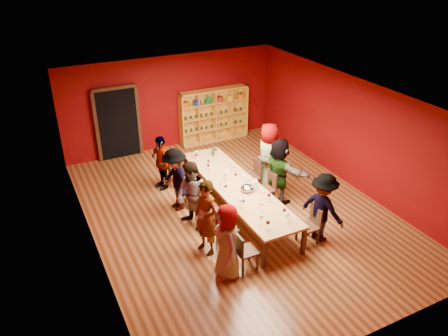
% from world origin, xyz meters
% --- Properties ---
extents(room_shell, '(7.10, 9.10, 3.04)m').
position_xyz_m(room_shell, '(0.00, 0.00, 1.50)').
color(room_shell, brown).
rests_on(room_shell, ground).
extents(tasting_table, '(1.10, 4.50, 0.75)m').
position_xyz_m(tasting_table, '(0.00, 0.00, 0.70)').
color(tasting_table, '#AF8149').
rests_on(tasting_table, ground).
extents(doorway, '(1.40, 0.17, 2.30)m').
position_xyz_m(doorway, '(-1.80, 4.43, 1.12)').
color(doorway, black).
rests_on(doorway, ground).
extents(shelving_unit, '(2.40, 0.40, 1.80)m').
position_xyz_m(shelving_unit, '(1.40, 4.32, 0.98)').
color(shelving_unit, gold).
rests_on(shelving_unit, ground).
extents(chair_person_left_0, '(0.42, 0.42, 0.89)m').
position_xyz_m(chair_person_left_0, '(-0.91, -2.00, 0.50)').
color(chair_person_left_0, '#321B10').
rests_on(chair_person_left_0, ground).
extents(person_left_0, '(0.58, 0.87, 1.64)m').
position_xyz_m(person_left_0, '(-1.28, -2.00, 0.82)').
color(person_left_0, '#49494E').
rests_on(person_left_0, ground).
extents(chair_person_left_1, '(0.42, 0.42, 0.89)m').
position_xyz_m(chair_person_left_1, '(-0.91, -1.13, 0.50)').
color(chair_person_left_1, '#321B10').
rests_on(chair_person_left_1, ground).
extents(person_left_1, '(0.63, 0.74, 1.74)m').
position_xyz_m(person_left_1, '(-1.34, -1.13, 0.87)').
color(person_left_1, '#CC8890').
rests_on(person_left_1, ground).
extents(chair_person_left_2, '(0.42, 0.42, 0.89)m').
position_xyz_m(chair_person_left_2, '(-0.91, -0.13, 0.50)').
color(chair_person_left_2, '#321B10').
rests_on(chair_person_left_2, ground).
extents(person_left_2, '(0.64, 0.91, 1.69)m').
position_xyz_m(person_left_2, '(-1.25, -0.13, 0.85)').
color(person_left_2, '#131836').
rests_on(person_left_2, ground).
extents(chair_person_left_3, '(0.42, 0.42, 0.89)m').
position_xyz_m(chair_person_left_3, '(-0.91, 0.79, 0.50)').
color(chair_person_left_3, '#321B10').
rests_on(chair_person_left_3, ground).
extents(person_left_3, '(0.53, 1.11, 1.66)m').
position_xyz_m(person_left_3, '(-1.30, 0.79, 0.83)').
color(person_left_3, pink).
rests_on(person_left_3, ground).
extents(chair_person_left_4, '(0.42, 0.42, 0.89)m').
position_xyz_m(chair_person_left_4, '(-0.91, 1.99, 0.50)').
color(chair_person_left_4, '#321B10').
rests_on(chair_person_left_4, ground).
extents(person_left_4, '(0.62, 0.97, 1.54)m').
position_xyz_m(person_left_4, '(-1.26, 1.99, 0.77)').
color(person_left_4, '#517DA8').
rests_on(person_left_4, ground).
extents(chair_person_right_0, '(0.42, 0.42, 0.89)m').
position_xyz_m(chair_person_right_0, '(0.91, -1.86, 0.50)').
color(chair_person_right_0, '#321B10').
rests_on(chair_person_right_0, ground).
extents(person_right_0, '(0.75, 1.16, 1.66)m').
position_xyz_m(person_right_0, '(1.18, -1.86, 0.83)').
color(person_right_0, '#535258').
rests_on(person_right_0, ground).
extents(chair_person_right_2, '(0.42, 0.42, 0.89)m').
position_xyz_m(chair_person_right_2, '(0.91, -0.02, 0.50)').
color(chair_person_right_2, '#321B10').
rests_on(chair_person_right_2, ground).
extents(person_right_2, '(0.99, 1.71, 1.77)m').
position_xyz_m(person_right_2, '(1.21, -0.02, 0.89)').
color(person_right_2, '#5874B5').
rests_on(person_right_2, ground).
extents(chair_person_right_3, '(0.42, 0.42, 0.89)m').
position_xyz_m(chair_person_right_3, '(0.91, 0.71, 0.50)').
color(chair_person_right_3, '#321B10').
rests_on(chair_person_right_3, ground).
extents(person_right_3, '(0.57, 0.95, 1.88)m').
position_xyz_m(person_right_3, '(1.34, 0.71, 0.94)').
color(person_right_3, '#4D4E53').
rests_on(person_right_3, ground).
extents(wine_glass_0, '(0.09, 0.09, 0.22)m').
position_xyz_m(wine_glass_0, '(-0.37, -0.91, 0.91)').
color(wine_glass_0, white).
rests_on(wine_glass_0, tasting_table).
extents(wine_glass_1, '(0.09, 0.09, 0.21)m').
position_xyz_m(wine_glass_1, '(-0.03, -1.24, 0.90)').
color(wine_glass_1, white).
rests_on(wine_glass_1, tasting_table).
extents(wine_glass_2, '(0.08, 0.08, 0.21)m').
position_xyz_m(wine_glass_2, '(0.27, -0.80, 0.90)').
color(wine_glass_2, white).
rests_on(wine_glass_2, tasting_table).
extents(wine_glass_3, '(0.07, 0.07, 0.18)m').
position_xyz_m(wine_glass_3, '(0.27, 0.13, 0.88)').
color(wine_glass_3, white).
rests_on(wine_glass_3, tasting_table).
extents(wine_glass_4, '(0.07, 0.07, 0.18)m').
position_xyz_m(wine_glass_4, '(-0.17, 1.28, 0.88)').
color(wine_glass_4, white).
rests_on(wine_glass_4, tasting_table).
extents(wine_glass_5, '(0.09, 0.09, 0.22)m').
position_xyz_m(wine_glass_5, '(-0.29, -1.68, 0.91)').
color(wine_glass_5, white).
rests_on(wine_glass_5, tasting_table).
extents(wine_glass_6, '(0.08, 0.08, 0.20)m').
position_xyz_m(wine_glass_6, '(0.11, 0.26, 0.89)').
color(wine_glass_6, white).
rests_on(wine_glass_6, tasting_table).
extents(wine_glass_7, '(0.08, 0.08, 0.21)m').
position_xyz_m(wine_glass_7, '(0.32, -0.98, 0.90)').
color(wine_glass_7, white).
rests_on(wine_glass_7, tasting_table).
extents(wine_glass_8, '(0.07, 0.07, 0.18)m').
position_xyz_m(wine_glass_8, '(-0.32, 1.76, 0.88)').
color(wine_glass_8, white).
rests_on(wine_glass_8, tasting_table).
extents(wine_glass_9, '(0.07, 0.07, 0.18)m').
position_xyz_m(wine_glass_9, '(-0.01, -0.37, 0.88)').
color(wine_glass_9, white).
rests_on(wine_glass_9, tasting_table).
extents(wine_glass_10, '(0.07, 0.07, 0.18)m').
position_xyz_m(wine_glass_10, '(0.35, 1.60, 0.88)').
color(wine_glass_10, white).
rests_on(wine_glass_10, tasting_table).
extents(wine_glass_11, '(0.09, 0.09, 0.22)m').
position_xyz_m(wine_glass_11, '(-0.28, -1.91, 0.91)').
color(wine_glass_11, white).
rests_on(wine_glass_11, tasting_table).
extents(wine_glass_12, '(0.08, 0.08, 0.19)m').
position_xyz_m(wine_glass_12, '(0.30, 1.83, 0.89)').
color(wine_glass_12, white).
rests_on(wine_glass_12, tasting_table).
extents(wine_glass_13, '(0.08, 0.08, 0.21)m').
position_xyz_m(wine_glass_13, '(0.26, -1.83, 0.90)').
color(wine_glass_13, white).
rests_on(wine_glass_13, tasting_table).
extents(wine_glass_14, '(0.07, 0.07, 0.18)m').
position_xyz_m(wine_glass_14, '(-0.37, -0.14, 0.88)').
color(wine_glass_14, white).
rests_on(wine_glass_14, tasting_table).
extents(wine_glass_15, '(0.07, 0.07, 0.18)m').
position_xyz_m(wine_glass_15, '(-0.29, 1.04, 0.88)').
color(wine_glass_15, white).
rests_on(wine_glass_15, tasting_table).
extents(wine_glass_16, '(0.09, 0.09, 0.21)m').
position_xyz_m(wine_glass_16, '(-0.27, 1.89, 0.90)').
color(wine_glass_16, white).
rests_on(wine_glass_16, tasting_table).
extents(wine_glass_17, '(0.08, 0.08, 0.20)m').
position_xyz_m(wine_glass_17, '(0.30, -1.65, 0.90)').
color(wine_glass_17, white).
rests_on(wine_glass_17, tasting_table).
extents(wine_glass_18, '(0.07, 0.07, 0.18)m').
position_xyz_m(wine_glass_18, '(-0.31, 0.89, 0.88)').
color(wine_glass_18, white).
rests_on(wine_glass_18, tasting_table).
extents(wine_glass_19, '(0.08, 0.08, 0.19)m').
position_xyz_m(wine_glass_19, '(0.33, -0.07, 0.89)').
color(wine_glass_19, white).
rests_on(wine_glass_19, tasting_table).
extents(wine_glass_20, '(0.07, 0.07, 0.18)m').
position_xyz_m(wine_glass_20, '(0.31, 0.94, 0.88)').
color(wine_glass_20, white).
rests_on(wine_glass_20, tasting_table).
extents(wine_glass_21, '(0.08, 0.08, 0.19)m').
position_xyz_m(wine_glass_21, '(0.30, 0.76, 0.89)').
color(wine_glass_21, white).
rests_on(wine_glass_21, tasting_table).
extents(wine_glass_22, '(0.07, 0.07, 0.19)m').
position_xyz_m(wine_glass_22, '(-0.33, 0.15, 0.88)').
color(wine_glass_22, white).
rests_on(wine_glass_22, tasting_table).
extents(wine_glass_23, '(0.08, 0.08, 0.19)m').
position_xyz_m(wine_glass_23, '(-0.32, -0.91, 0.89)').
color(wine_glass_23, white).
rests_on(wine_glass_23, tasting_table).
extents(spittoon_bowl, '(0.33, 0.33, 0.18)m').
position_xyz_m(spittoon_bowl, '(0.10, -0.35, 0.83)').
color(spittoon_bowl, '#B6B8BD').
rests_on(spittoon_bowl, tasting_table).
extents(carafe_a, '(0.12, 0.12, 0.29)m').
position_xyz_m(carafe_a, '(-0.12, 0.35, 0.88)').
color(carafe_a, white).
rests_on(carafe_a, tasting_table).
extents(carafe_b, '(0.14, 0.14, 0.29)m').
position_xyz_m(carafe_b, '(0.30, -0.41, 0.88)').
color(carafe_b, white).
rests_on(carafe_b, tasting_table).
extents(wine_bottle, '(0.09, 0.09, 0.33)m').
position_xyz_m(wine_bottle, '(0.20, 1.79, 0.88)').
color(wine_bottle, '#163D1A').
rests_on(wine_bottle, tasting_table).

